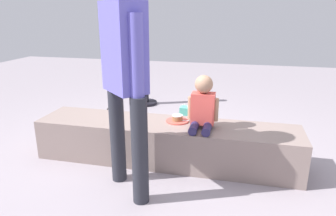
{
  "coord_description": "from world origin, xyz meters",
  "views": [
    {
      "loc": [
        0.66,
        -2.67,
        1.41
      ],
      "look_at": [
        0.09,
        -0.29,
        0.64
      ],
      "focal_mm": 33.04,
      "sensor_mm": 36.0,
      "label": 1
    }
  ],
  "objects_px": {
    "adult_standing": "(124,63)",
    "handbag_black_leather": "(114,124)",
    "cake_plate": "(177,119)",
    "cake_box_white": "(245,136)",
    "water_bottle_near_gift": "(272,132)",
    "party_cup_red": "(236,128)",
    "gift_bag": "(187,116)",
    "handbag_brown_canvas": "(201,128)",
    "child_seated": "(203,105)"
  },
  "relations": [
    {
      "from": "adult_standing",
      "to": "handbag_black_leather",
      "type": "bearing_deg",
      "value": 118.71
    },
    {
      "from": "cake_plate",
      "to": "cake_box_white",
      "type": "relative_size",
      "value": 0.71
    },
    {
      "from": "water_bottle_near_gift",
      "to": "party_cup_red",
      "type": "height_order",
      "value": "water_bottle_near_gift"
    },
    {
      "from": "gift_bag",
      "to": "handbag_brown_canvas",
      "type": "xyz_separation_m",
      "value": [
        0.22,
        -0.35,
        -0.0
      ]
    },
    {
      "from": "adult_standing",
      "to": "gift_bag",
      "type": "bearing_deg",
      "value": 82.47
    },
    {
      "from": "cake_plate",
      "to": "water_bottle_near_gift",
      "type": "relative_size",
      "value": 1.19
    },
    {
      "from": "party_cup_red",
      "to": "cake_box_white",
      "type": "height_order",
      "value": "cake_box_white"
    },
    {
      "from": "cake_plate",
      "to": "gift_bag",
      "type": "bearing_deg",
      "value": 93.61
    },
    {
      "from": "child_seated",
      "to": "party_cup_red",
      "type": "bearing_deg",
      "value": 72.52
    },
    {
      "from": "water_bottle_near_gift",
      "to": "handbag_black_leather",
      "type": "xyz_separation_m",
      "value": [
        -1.8,
        -0.29,
        0.05
      ]
    },
    {
      "from": "cake_plate",
      "to": "cake_box_white",
      "type": "height_order",
      "value": "cake_plate"
    },
    {
      "from": "adult_standing",
      "to": "cake_plate",
      "type": "xyz_separation_m",
      "value": [
        0.26,
        0.65,
        -0.64
      ]
    },
    {
      "from": "party_cup_red",
      "to": "water_bottle_near_gift",
      "type": "bearing_deg",
      "value": -18.34
    },
    {
      "from": "cake_box_white",
      "to": "handbag_brown_canvas",
      "type": "distance_m",
      "value": 0.5
    },
    {
      "from": "water_bottle_near_gift",
      "to": "cake_box_white",
      "type": "height_order",
      "value": "water_bottle_near_gift"
    },
    {
      "from": "adult_standing",
      "to": "party_cup_red",
      "type": "distance_m",
      "value": 1.97
    },
    {
      "from": "handbag_black_leather",
      "to": "handbag_brown_canvas",
      "type": "distance_m",
      "value": 1.02
    },
    {
      "from": "handbag_black_leather",
      "to": "handbag_brown_canvas",
      "type": "bearing_deg",
      "value": 8.03
    },
    {
      "from": "party_cup_red",
      "to": "cake_box_white",
      "type": "distance_m",
      "value": 0.3
    },
    {
      "from": "handbag_brown_canvas",
      "to": "water_bottle_near_gift",
      "type": "bearing_deg",
      "value": 10.83
    },
    {
      "from": "handbag_black_leather",
      "to": "handbag_brown_canvas",
      "type": "relative_size",
      "value": 1.0
    },
    {
      "from": "adult_standing",
      "to": "cake_plate",
      "type": "distance_m",
      "value": 0.95
    },
    {
      "from": "gift_bag",
      "to": "adult_standing",
      "type": "bearing_deg",
      "value": -97.53
    },
    {
      "from": "child_seated",
      "to": "cake_plate",
      "type": "bearing_deg",
      "value": 155.89
    },
    {
      "from": "cake_plate",
      "to": "cake_box_white",
      "type": "xyz_separation_m",
      "value": [
        0.66,
        0.56,
        -0.34
      ]
    },
    {
      "from": "child_seated",
      "to": "cake_box_white",
      "type": "xyz_separation_m",
      "value": [
        0.4,
        0.67,
        -0.53
      ]
    },
    {
      "from": "adult_standing",
      "to": "gift_bag",
      "type": "xyz_separation_m",
      "value": [
        0.21,
        1.55,
        -0.92
      ]
    },
    {
      "from": "gift_bag",
      "to": "party_cup_red",
      "type": "height_order",
      "value": "gift_bag"
    },
    {
      "from": "adult_standing",
      "to": "water_bottle_near_gift",
      "type": "height_order",
      "value": "adult_standing"
    },
    {
      "from": "gift_bag",
      "to": "party_cup_red",
      "type": "relative_size",
      "value": 2.53
    },
    {
      "from": "cake_plate",
      "to": "party_cup_red",
      "type": "bearing_deg",
      "value": 56.57
    },
    {
      "from": "handbag_brown_canvas",
      "to": "cake_plate",
      "type": "bearing_deg",
      "value": -106.12
    },
    {
      "from": "cake_plate",
      "to": "adult_standing",
      "type": "bearing_deg",
      "value": -112.0
    },
    {
      "from": "adult_standing",
      "to": "water_bottle_near_gift",
      "type": "distance_m",
      "value": 2.06
    },
    {
      "from": "handbag_brown_canvas",
      "to": "handbag_black_leather",
      "type": "bearing_deg",
      "value": -171.97
    },
    {
      "from": "handbag_brown_canvas",
      "to": "adult_standing",
      "type": "bearing_deg",
      "value": -109.34
    },
    {
      "from": "cake_plate",
      "to": "handbag_brown_canvas",
      "type": "xyz_separation_m",
      "value": [
        0.16,
        0.56,
        -0.28
      ]
    },
    {
      "from": "cake_box_white",
      "to": "child_seated",
      "type": "bearing_deg",
      "value": -121.0
    },
    {
      "from": "party_cup_red",
      "to": "handbag_brown_canvas",
      "type": "height_order",
      "value": "handbag_brown_canvas"
    },
    {
      "from": "cake_plate",
      "to": "water_bottle_near_gift",
      "type": "bearing_deg",
      "value": 36.61
    },
    {
      "from": "adult_standing",
      "to": "cake_box_white",
      "type": "bearing_deg",
      "value": 52.69
    },
    {
      "from": "water_bottle_near_gift",
      "to": "handbag_brown_canvas",
      "type": "relative_size",
      "value": 0.53
    },
    {
      "from": "cake_box_white",
      "to": "party_cup_red",
      "type": "bearing_deg",
      "value": 109.86
    },
    {
      "from": "handbag_black_leather",
      "to": "party_cup_red",
      "type": "bearing_deg",
      "value": 16.9
    },
    {
      "from": "adult_standing",
      "to": "water_bottle_near_gift",
      "type": "relative_size",
      "value": 9.23
    },
    {
      "from": "adult_standing",
      "to": "cake_box_white",
      "type": "height_order",
      "value": "adult_standing"
    },
    {
      "from": "cake_plate",
      "to": "handbag_black_leather",
      "type": "xyz_separation_m",
      "value": [
        -0.84,
        0.41,
        -0.27
      ]
    },
    {
      "from": "child_seated",
      "to": "handbag_black_leather",
      "type": "xyz_separation_m",
      "value": [
        -1.1,
        0.53,
        -0.47
      ]
    },
    {
      "from": "water_bottle_near_gift",
      "to": "cake_box_white",
      "type": "relative_size",
      "value": 0.6
    },
    {
      "from": "child_seated",
      "to": "handbag_brown_canvas",
      "type": "xyz_separation_m",
      "value": [
        -0.09,
        0.67,
        -0.48
      ]
    }
  ]
}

